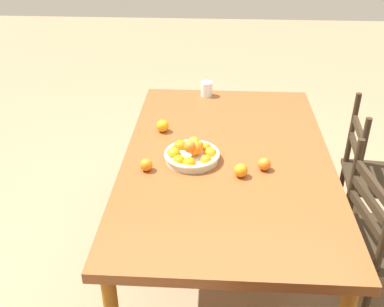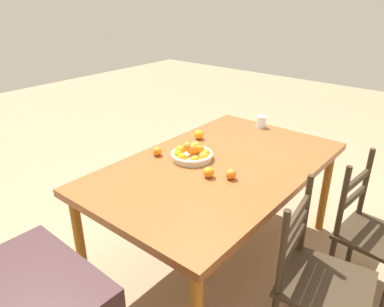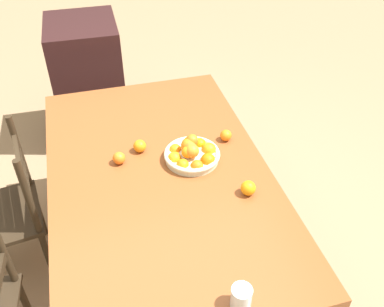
{
  "view_description": "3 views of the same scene",
  "coord_description": "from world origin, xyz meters",
  "px_view_note": "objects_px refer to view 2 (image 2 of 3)",
  "views": [
    {
      "loc": [
        2.11,
        -0.06,
        2.02
      ],
      "look_at": [
        0.06,
        -0.19,
        0.81
      ],
      "focal_mm": 43.0,
      "sensor_mm": 36.0,
      "label": 1
    },
    {
      "loc": [
        1.79,
        1.24,
        1.83
      ],
      "look_at": [
        0.06,
        -0.19,
        0.81
      ],
      "focal_mm": 33.73,
      "sensor_mm": 36.0,
      "label": 2
    },
    {
      "loc": [
        -1.62,
        0.27,
        2.23
      ],
      "look_at": [
        0.06,
        -0.19,
        0.81
      ],
      "focal_mm": 40.59,
      "sensor_mm": 36.0,
      "label": 3
    }
  ],
  "objects_px": {
    "fruit_bowl": "(192,154)",
    "orange_loose_0": "(209,172)",
    "dining_table": "(218,172)",
    "orange_loose_3": "(231,174)",
    "orange_loose_1": "(199,135)",
    "orange_loose_2": "(157,151)",
    "drinking_glass": "(261,122)",
    "chair_by_cabinet": "(368,233)",
    "chair_near_window": "(317,278)"
  },
  "relations": [
    {
      "from": "chair_by_cabinet",
      "to": "orange_loose_2",
      "type": "relative_size",
      "value": 14.39
    },
    {
      "from": "orange_loose_0",
      "to": "orange_loose_3",
      "type": "relative_size",
      "value": 1.05
    },
    {
      "from": "orange_loose_3",
      "to": "drinking_glass",
      "type": "xyz_separation_m",
      "value": [
        -0.93,
        -0.32,
        0.02
      ]
    },
    {
      "from": "chair_near_window",
      "to": "drinking_glass",
      "type": "bearing_deg",
      "value": 34.55
    },
    {
      "from": "fruit_bowl",
      "to": "orange_loose_0",
      "type": "relative_size",
      "value": 4.27
    },
    {
      "from": "fruit_bowl",
      "to": "drinking_glass",
      "type": "height_order",
      "value": "fruit_bowl"
    },
    {
      "from": "orange_loose_1",
      "to": "orange_loose_3",
      "type": "xyz_separation_m",
      "value": [
        0.39,
        0.56,
        -0.0
      ]
    },
    {
      "from": "chair_by_cabinet",
      "to": "orange_loose_2",
      "type": "bearing_deg",
      "value": 117.15
    },
    {
      "from": "chair_near_window",
      "to": "drinking_glass",
      "type": "height_order",
      "value": "chair_near_window"
    },
    {
      "from": "orange_loose_2",
      "to": "orange_loose_0",
      "type": "bearing_deg",
      "value": 86.55
    },
    {
      "from": "orange_loose_1",
      "to": "orange_loose_3",
      "type": "distance_m",
      "value": 0.68
    },
    {
      "from": "dining_table",
      "to": "orange_loose_2",
      "type": "xyz_separation_m",
      "value": [
        0.17,
        -0.41,
        0.1
      ]
    },
    {
      "from": "orange_loose_1",
      "to": "orange_loose_3",
      "type": "bearing_deg",
      "value": 55.33
    },
    {
      "from": "orange_loose_3",
      "to": "chair_near_window",
      "type": "bearing_deg",
      "value": 79.16
    },
    {
      "from": "chair_near_window",
      "to": "orange_loose_1",
      "type": "distance_m",
      "value": 1.35
    },
    {
      "from": "chair_near_window",
      "to": "orange_loose_2",
      "type": "relative_size",
      "value": 14.64
    },
    {
      "from": "fruit_bowl",
      "to": "orange_loose_3",
      "type": "height_order",
      "value": "fruit_bowl"
    },
    {
      "from": "orange_loose_1",
      "to": "orange_loose_2",
      "type": "xyz_separation_m",
      "value": [
        0.43,
        -0.03,
        -0.0
      ]
    },
    {
      "from": "chair_by_cabinet",
      "to": "orange_loose_1",
      "type": "relative_size",
      "value": 12.71
    },
    {
      "from": "orange_loose_2",
      "to": "orange_loose_3",
      "type": "relative_size",
      "value": 0.98
    },
    {
      "from": "chair_by_cabinet",
      "to": "orange_loose_0",
      "type": "bearing_deg",
      "value": 128.52
    },
    {
      "from": "chair_near_window",
      "to": "drinking_glass",
      "type": "xyz_separation_m",
      "value": [
        -1.05,
        -0.97,
        0.37
      ]
    },
    {
      "from": "chair_near_window",
      "to": "fruit_bowl",
      "type": "distance_m",
      "value": 1.09
    },
    {
      "from": "chair_near_window",
      "to": "fruit_bowl",
      "type": "xyz_separation_m",
      "value": [
        -0.2,
        -1.01,
        0.36
      ]
    },
    {
      "from": "chair_by_cabinet",
      "to": "orange_loose_1",
      "type": "bearing_deg",
      "value": 99.97
    },
    {
      "from": "orange_loose_0",
      "to": "orange_loose_2",
      "type": "height_order",
      "value": "orange_loose_0"
    },
    {
      "from": "dining_table",
      "to": "orange_loose_1",
      "type": "xyz_separation_m",
      "value": [
        -0.26,
        -0.38,
        0.1
      ]
    },
    {
      "from": "fruit_bowl",
      "to": "dining_table",
      "type": "bearing_deg",
      "value": 106.57
    },
    {
      "from": "chair_near_window",
      "to": "orange_loose_1",
      "type": "bearing_deg",
      "value": 59.14
    },
    {
      "from": "orange_loose_2",
      "to": "orange_loose_1",
      "type": "bearing_deg",
      "value": 175.44
    },
    {
      "from": "dining_table",
      "to": "orange_loose_0",
      "type": "height_order",
      "value": "orange_loose_0"
    },
    {
      "from": "chair_by_cabinet",
      "to": "orange_loose_3",
      "type": "xyz_separation_m",
      "value": [
        0.49,
        -0.74,
        0.38
      ]
    },
    {
      "from": "dining_table",
      "to": "chair_by_cabinet",
      "type": "xyz_separation_m",
      "value": [
        -0.36,
        0.92,
        -0.28
      ]
    },
    {
      "from": "orange_loose_0",
      "to": "orange_loose_3",
      "type": "distance_m",
      "value": 0.14
    },
    {
      "from": "orange_loose_2",
      "to": "drinking_glass",
      "type": "bearing_deg",
      "value": 164.34
    },
    {
      "from": "dining_table",
      "to": "orange_loose_0",
      "type": "xyz_separation_m",
      "value": [
        0.2,
        0.06,
        0.1
      ]
    },
    {
      "from": "dining_table",
      "to": "fruit_bowl",
      "type": "relative_size",
      "value": 6.15
    },
    {
      "from": "dining_table",
      "to": "orange_loose_2",
      "type": "bearing_deg",
      "value": -67.64
    },
    {
      "from": "chair_near_window",
      "to": "chair_by_cabinet",
      "type": "xyz_separation_m",
      "value": [
        -0.61,
        0.09,
        -0.02
      ]
    },
    {
      "from": "dining_table",
      "to": "drinking_glass",
      "type": "distance_m",
      "value": 0.82
    },
    {
      "from": "orange_loose_1",
      "to": "orange_loose_2",
      "type": "distance_m",
      "value": 0.43
    },
    {
      "from": "dining_table",
      "to": "orange_loose_0",
      "type": "distance_m",
      "value": 0.23
    },
    {
      "from": "orange_loose_3",
      "to": "orange_loose_2",
      "type": "bearing_deg",
      "value": -86.1
    },
    {
      "from": "chair_by_cabinet",
      "to": "orange_loose_3",
      "type": "distance_m",
      "value": 0.96
    },
    {
      "from": "chair_by_cabinet",
      "to": "chair_near_window",
      "type": "bearing_deg",
      "value": 176.96
    },
    {
      "from": "orange_loose_3",
      "to": "orange_loose_1",
      "type": "bearing_deg",
      "value": -124.67
    },
    {
      "from": "dining_table",
      "to": "orange_loose_1",
      "type": "distance_m",
      "value": 0.47
    },
    {
      "from": "orange_loose_1",
      "to": "drinking_glass",
      "type": "relative_size",
      "value": 0.74
    },
    {
      "from": "drinking_glass",
      "to": "orange_loose_2",
      "type": "bearing_deg",
      "value": -15.66
    },
    {
      "from": "dining_table",
      "to": "chair_near_window",
      "type": "distance_m",
      "value": 0.9
    }
  ]
}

